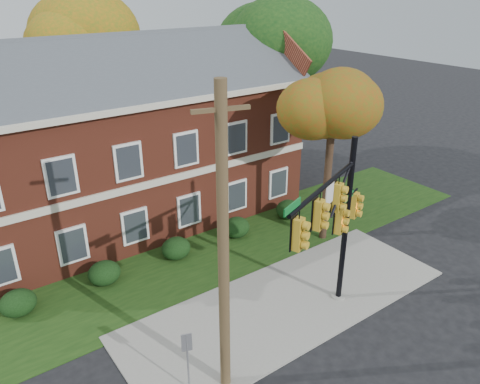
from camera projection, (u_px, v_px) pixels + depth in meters
ground at (304, 316)px, 18.35m from camera, size 120.00×120.00×0.00m
sidewalk at (288, 302)px, 19.07m from camera, size 14.00×5.00×0.08m
grass_strip at (220, 251)px, 22.77m from camera, size 30.00×6.00×0.04m
apartment_building at (122, 131)px, 24.05m from camera, size 18.80×8.80×9.74m
hedge_far_left at (18, 303)px, 18.27m from camera, size 1.40×1.26×1.05m
hedge_left at (104, 273)px, 20.14m from camera, size 1.40×1.26×1.05m
hedge_center at (176, 248)px, 22.01m from camera, size 1.40×1.26×1.05m
hedge_right at (236, 227)px, 23.88m from camera, size 1.40×1.26×1.05m
hedge_far_right at (288, 209)px, 25.75m from camera, size 1.40×1.26×1.05m
tree_near_right at (339, 110)px, 21.25m from camera, size 4.50×4.25×8.58m
tree_right_rear at (281, 49)px, 29.44m from camera, size 6.30×5.95×10.62m
tree_far_rear at (85, 37)px, 28.97m from camera, size 6.84×6.46×11.52m
traffic_signal at (335, 217)px, 16.62m from camera, size 5.89×2.44×6.99m
utility_pole at (223, 252)px, 13.20m from camera, size 1.51×0.51×9.89m
sign_post at (187, 353)px, 14.39m from camera, size 0.33×0.15×2.29m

